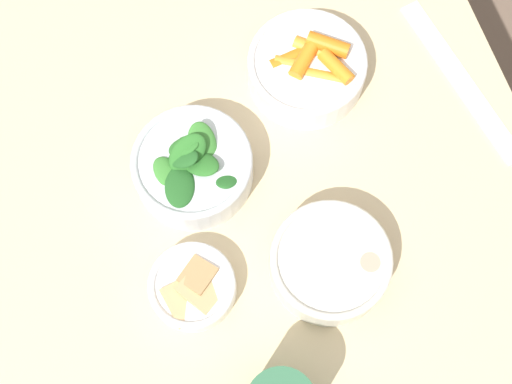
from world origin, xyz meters
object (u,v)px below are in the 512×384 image
Objects in this scene: bowl_greens at (193,167)px; ruler at (461,80)px; bowl_beans_hotdog at (329,263)px; bowl_cookies at (193,287)px; bowl_carrots at (307,67)px.

ruler is at bearing 93.42° from bowl_greens.
bowl_beans_hotdog is 1.38× the size of bowl_cookies.
bowl_carrots is at bearing 116.60° from bowl_greens.
bowl_beans_hotdog is (0.17, 0.13, -0.01)m from bowl_greens.
bowl_cookies is (0.25, -0.24, -0.01)m from bowl_carrots.
bowl_cookies is at bearing -43.88° from bowl_carrots.
bowl_cookies is (-0.02, -0.17, -0.01)m from bowl_beans_hotdog.
bowl_greens is at bearing -86.58° from ruler.
ruler is (-0.02, 0.40, -0.03)m from bowl_greens.
bowl_greens is at bearing 163.51° from bowl_cookies.
bowl_greens is at bearing -63.40° from bowl_carrots.
bowl_carrots reaches higher than bowl_cookies.
bowl_carrots is at bearing 166.92° from bowl_beans_hotdog.
bowl_cookies is (0.15, -0.04, -0.01)m from bowl_greens.
bowl_beans_hotdog is at bearing 36.49° from bowl_greens.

